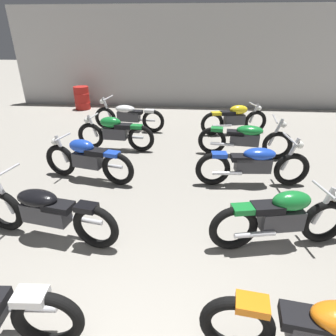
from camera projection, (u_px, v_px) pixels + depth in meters
The scene contains 11 objects.
back_wall at pixel (184, 58), 10.74m from camera, with size 13.12×0.24×3.60m, color #BCBAB7.
motorcycle_left_row_1 at pixel (45, 211), 3.97m from camera, with size 2.15×0.70×0.97m.
motorcycle_left_row_2 at pixel (87, 159), 5.59m from camera, with size 1.94×0.63×0.88m.
motorcycle_left_row_3 at pixel (115, 132), 7.05m from camera, with size 1.97×0.48×0.88m.
motorcycle_left_row_4 at pixel (128, 116), 8.47m from camera, with size 2.17×0.68×0.97m.
motorcycle_right_row_0 at pixel (333, 335), 2.35m from camera, with size 2.17×0.68×0.97m.
motorcycle_right_row_1 at pixel (282, 217), 3.82m from camera, with size 1.95×0.64×0.88m.
motorcycle_right_row_2 at pixel (254, 164), 5.39m from camera, with size 2.17×0.68×0.97m.
motorcycle_right_row_3 at pixel (245, 138), 6.67m from camera, with size 2.17×0.68×0.97m.
motorcycle_right_row_4 at pixel (235, 119), 8.16m from camera, with size 1.94×0.68×0.88m.
oil_drum at pixel (82, 98), 10.87m from camera, with size 0.59×0.59×0.85m.
Camera 1 is at (0.39, -0.79, 2.71)m, focal length 30.50 mm.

